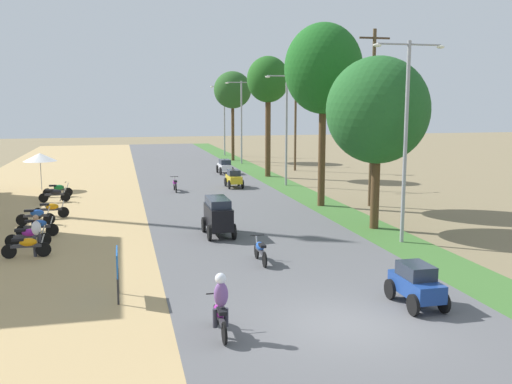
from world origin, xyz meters
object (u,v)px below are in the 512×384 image
at_px(median_tree_fourth, 233,90).
at_px(car_sedan_white, 225,166).
at_px(parked_motorbike_second, 29,235).
at_px(motorbike_ahead_third, 175,184).
at_px(vendor_umbrella, 40,157).
at_px(car_van_black, 218,214).
at_px(parked_motorbike_fifth, 51,209).
at_px(parked_motorbike_seventh, 58,189).
at_px(utility_pole_far, 295,120).
at_px(streetlamp_mid, 286,122).
at_px(streetlamp_farthest, 224,115).
at_px(motorbike_ahead_second, 260,249).
at_px(street_signboard, 117,265).
at_px(streetlamp_near, 406,129).
at_px(pedestrian_on_shoulder, 37,233).
at_px(car_hatchback_blue, 416,283).
at_px(median_tree_second, 323,69).
at_px(parked_motorbike_nearest, 27,245).
at_px(median_tree_nearest, 378,111).
at_px(parked_motorbike_third, 38,226).
at_px(streetlamp_far, 241,116).
at_px(median_tree_third, 268,81).
at_px(motorbike_foreground_rider, 220,306).
at_px(parked_motorbike_sixth, 55,194).
at_px(parked_motorbike_fourth, 36,215).
at_px(car_hatchback_yellow, 234,178).

xyz_separation_m(median_tree_fourth, car_sedan_white, (-2.86, -11.06, -6.46)).
bearing_deg(parked_motorbike_second, motorbike_ahead_third, 62.10).
relative_size(vendor_umbrella, car_van_black, 1.05).
bearing_deg(parked_motorbike_fifth, parked_motorbike_seventh, 92.86).
relative_size(utility_pole_far, car_sedan_white, 3.76).
height_order(median_tree_fourth, streetlamp_mid, median_tree_fourth).
xyz_separation_m(streetlamp_farthest, motorbike_ahead_second, (-6.62, -44.03, -4.02)).
xyz_separation_m(street_signboard, streetlamp_near, (11.70, 4.58, 3.72)).
relative_size(vendor_umbrella, pedestrian_on_shoulder, 1.56).
distance_m(vendor_umbrella, car_hatchback_blue, 29.51).
distance_m(parked_motorbike_fifth, streetlamp_near, 17.95).
bearing_deg(median_tree_second, parked_motorbike_nearest, -151.22).
relative_size(median_tree_fourth, utility_pole_far, 1.07).
relative_size(median_tree_fourth, car_van_black, 3.76).
distance_m(parked_motorbike_second, median_tree_fourth, 37.29).
distance_m(parked_motorbike_second, median_tree_nearest, 16.08).
bearing_deg(parked_motorbike_third, streetlamp_far, 61.93).
bearing_deg(street_signboard, motorbike_ahead_second, 28.92).
xyz_separation_m(street_signboard, median_tree_third, (11.69, 27.24, 6.52)).
distance_m(street_signboard, vendor_umbrella, 24.16).
distance_m(median_tree_nearest, car_sedan_white, 23.07).
bearing_deg(parked_motorbike_second, car_sedan_white, 61.49).
relative_size(parked_motorbike_third, car_van_black, 0.75).
bearing_deg(streetlamp_mid, median_tree_nearest, -89.90).
xyz_separation_m(street_signboard, car_sedan_white, (8.61, 29.71, -0.37)).
relative_size(parked_motorbike_fifth, median_tree_third, 0.19).
bearing_deg(utility_pole_far, parked_motorbike_second, -128.16).
bearing_deg(median_tree_third, median_tree_second, -91.46).
bearing_deg(parked_motorbike_third, vendor_umbrella, 96.47).
bearing_deg(median_tree_second, median_tree_nearest, -86.55).
relative_size(median_tree_fourth, streetlamp_far, 1.14).
relative_size(street_signboard, motorbike_foreground_rider, 0.83).
bearing_deg(parked_motorbike_sixth, parked_motorbike_fourth, -91.51).
xyz_separation_m(parked_motorbike_nearest, utility_pole_far, (18.57, 25.59, 3.88)).
distance_m(median_tree_nearest, motorbike_foreground_rider, 14.97).
relative_size(parked_motorbike_nearest, motorbike_foreground_rider, 1.00).
bearing_deg(streetlamp_farthest, streetlamp_mid, -90.00).
relative_size(parked_motorbike_third, car_sedan_white, 0.80).
xyz_separation_m(median_tree_fourth, car_hatchback_yellow, (-3.65, -19.01, -6.45)).
bearing_deg(car_van_black, motorbike_ahead_second, -80.62).
height_order(median_tree_nearest, median_tree_second, median_tree_second).
xyz_separation_m(parked_motorbike_nearest, motorbike_ahead_third, (7.04, 15.36, 0.02)).
distance_m(median_tree_second, car_van_black, 11.52).
relative_size(car_sedan_white, motorbike_ahead_second, 1.26).
relative_size(streetlamp_mid, motorbike_foreground_rider, 4.37).
xyz_separation_m(streetlamp_near, motorbike_ahead_third, (-8.04, 16.36, -4.25)).
bearing_deg(car_hatchback_blue, motorbike_foreground_rider, -171.83).
distance_m(pedestrian_on_shoulder, car_van_black, 7.55).
bearing_deg(motorbike_foreground_rider, utility_pole_far, 69.89).
distance_m(streetlamp_farthest, utility_pole_far, 16.06).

